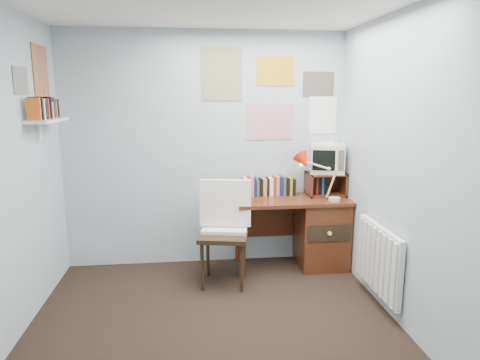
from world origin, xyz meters
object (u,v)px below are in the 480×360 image
Objects in this scene: desk_lamp at (335,180)px; tv_riser at (325,184)px; crt_tv at (327,157)px; wall_shelf at (47,120)px; radiator at (379,259)px; desk_chair at (224,236)px; desk at (316,230)px.

desk_lamp is 1.10× the size of tv_riser.
desk_lamp is 0.34m from crt_tv.
wall_shelf is (-2.71, -0.51, 0.44)m from crt_tv.
desk_chair is at bearing 156.10° from radiator.
desk_lamp is (0.14, -0.14, 0.57)m from desk.
crt_tv is 1.31m from radiator.
desk is at bearing 29.75° from desk_chair.
wall_shelf reaches higher than radiator.
wall_shelf is at bearing -171.60° from desk.
tv_riser reaches higher than radiator.
crt_tv is (-0.00, 0.27, 0.20)m from desk_lamp.
tv_riser is 0.50× the size of radiator.
desk is 0.51m from tv_riser.
desk_lamp reaches higher than radiator.
wall_shelf is (-1.54, -0.03, 1.13)m from desk_chair.
desk is at bearing -137.04° from tv_riser.
tv_riser is at bearing 99.28° from radiator.
crt_tv is at bearing 33.42° from desk_chair.
desk_chair is 2.24× the size of desk_lamp.
desk is 1.94× the size of wall_shelf.
desk_chair is 1.23× the size of radiator.
desk is at bearing 8.40° from wall_shelf.
desk is 1.50× the size of radiator.
desk_chair is 1.44m from radiator.
desk is at bearing 107.24° from radiator.
desk_chair is 1.43m from crt_tv.
crt_tv is (1.17, 0.48, 0.68)m from desk_chair.
tv_riser is 1.13× the size of crt_tv.
crt_tv reaches higher than desk_chair.
desk is 1.09m from desk_chair.
tv_riser is at bearing -114.33° from crt_tv.
radiator is at bearing -12.68° from desk_chair.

